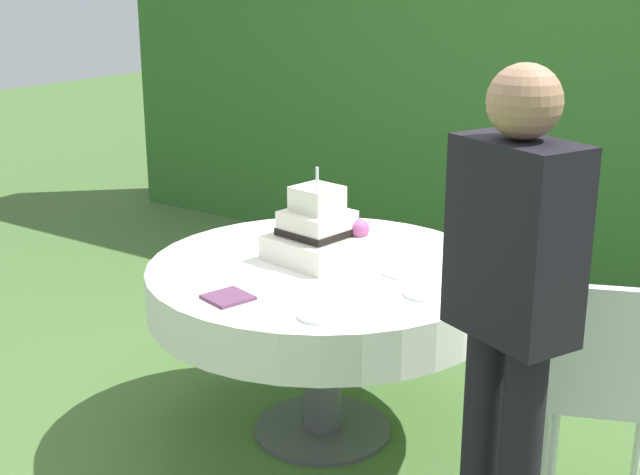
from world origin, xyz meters
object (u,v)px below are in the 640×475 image
Objects in this scene: serving_plate_right at (400,273)px; serving_plate_near at (424,294)px; serving_plate_far at (319,316)px; napkin_stack at (228,297)px; standing_person at (510,308)px; garden_chair at (608,378)px; cake_table at (323,289)px; wedding_cake at (318,233)px; serving_plate_left at (380,227)px.

serving_plate_near is at bearing -39.24° from serving_plate_right.
serving_plate_far and napkin_stack have the same top height.
standing_person is (0.68, -0.04, 0.20)m from serving_plate_far.
garden_chair is at bearing 9.51° from serving_plate_near.
serving_plate_right reaches higher than cake_table.
cake_table is 9.77× the size of serving_plate_far.
serving_plate_near is 0.23m from serving_plate_right.
cake_table is 3.67× the size of wedding_cake.
serving_plate_far is 0.16× the size of garden_chair.
cake_table is 10.86× the size of serving_plate_right.
wedding_cake reaches higher than garden_chair.
serving_plate_right is 0.86× the size of napkin_stack.
garden_chair is (1.18, 0.52, -0.19)m from napkin_stack.
napkin_stack is at bearing 179.86° from standing_person.
serving_plate_near and serving_plate_far have the same top height.
standing_person is at bearing -40.32° from serving_plate_right.
standing_person reaches higher than serving_plate_right.
standing_person is (0.97, -0.49, 0.31)m from cake_table.
serving_plate_near is 0.99× the size of serving_plate_far.
standing_person is at bearing -26.96° from cake_table.
serving_plate_near is 0.83m from serving_plate_left.
garden_chair is at bearing 23.93° from napkin_stack.
serving_plate_right is at bearing -51.74° from serving_plate_left.
serving_plate_left is at bearing 90.30° from napkin_stack.
serving_plate_left and napkin_stack have the same top height.
serving_plate_far is 0.52m from serving_plate_right.
standing_person is (0.67, -0.56, 0.20)m from serving_plate_right.
garden_chair is at bearing -23.36° from serving_plate_left.
wedding_cake reaches higher than serving_plate_near.
serving_plate_left is 1.30m from garden_chair.
serving_plate_far is (-0.19, -0.38, 0.00)m from serving_plate_near.
serving_plate_near is at bearing -48.31° from serving_plate_left.
garden_chair is at bearing 74.43° from standing_person.
serving_plate_near is 0.95× the size of napkin_stack.
serving_plate_left is 0.92× the size of serving_plate_right.
wedding_cake is 0.51m from serving_plate_left.
wedding_cake is 0.23× the size of standing_person.
serving_plate_right is at bearing 13.26° from cake_table.
wedding_cake reaches higher than napkin_stack.
standing_person is (1.04, -1.04, 0.20)m from serving_plate_left.
serving_plate_near is 1.10× the size of serving_plate_right.
garden_chair is 0.67m from standing_person.
standing_person is (1.02, -0.54, 0.10)m from wedding_cake.
garden_chair is (0.63, 0.11, -0.19)m from serving_plate_near.
serving_plate_near is at bearing 63.25° from serving_plate_far.
cake_table is at bearing 82.54° from napkin_stack.
wedding_cake is 0.42× the size of garden_chair.
serving_plate_left is at bearing 109.97° from serving_plate_far.
cake_table is 9.83× the size of serving_plate_near.
napkin_stack is (-0.55, -0.42, 0.00)m from serving_plate_near.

